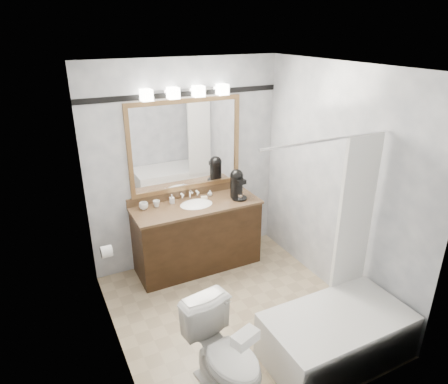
% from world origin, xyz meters
% --- Properties ---
extents(room, '(2.42, 2.62, 2.52)m').
position_xyz_m(room, '(0.00, 0.00, 1.25)').
color(room, tan).
rests_on(room, ground).
extents(vanity, '(1.53, 0.58, 0.97)m').
position_xyz_m(vanity, '(0.00, 1.02, 0.44)').
color(vanity, black).
rests_on(vanity, ground).
extents(mirror, '(1.40, 0.04, 1.10)m').
position_xyz_m(mirror, '(0.00, 1.28, 1.50)').
color(mirror, olive).
rests_on(mirror, room).
extents(vanity_light_bar, '(1.02, 0.14, 0.12)m').
position_xyz_m(vanity_light_bar, '(0.00, 1.23, 2.13)').
color(vanity_light_bar, silver).
rests_on(vanity_light_bar, room).
extents(accent_stripe, '(2.40, 0.01, 0.06)m').
position_xyz_m(accent_stripe, '(0.00, 1.29, 2.10)').
color(accent_stripe, black).
rests_on(accent_stripe, room).
extents(bathtub, '(1.30, 0.75, 1.96)m').
position_xyz_m(bathtub, '(0.55, -0.90, 0.28)').
color(bathtub, white).
rests_on(bathtub, ground).
extents(tp_roll, '(0.11, 0.12, 0.12)m').
position_xyz_m(tp_roll, '(-1.14, 0.66, 0.70)').
color(tp_roll, white).
rests_on(tp_roll, room).
extents(toilet, '(0.54, 0.81, 0.77)m').
position_xyz_m(toilet, '(-0.54, -0.82, 0.39)').
color(toilet, white).
rests_on(toilet, ground).
extents(tissue_box, '(0.22, 0.16, 0.08)m').
position_xyz_m(tissue_box, '(-0.54, -1.12, 0.81)').
color(tissue_box, white).
rests_on(tissue_box, toilet).
extents(coffee_maker, '(0.19, 0.24, 0.36)m').
position_xyz_m(coffee_maker, '(0.53, 0.98, 1.04)').
color(coffee_maker, black).
rests_on(coffee_maker, vanity).
extents(cup_left, '(0.13, 0.13, 0.08)m').
position_xyz_m(cup_left, '(-0.59, 1.16, 0.89)').
color(cup_left, white).
rests_on(cup_left, vanity).
extents(cup_right, '(0.10, 0.10, 0.07)m').
position_xyz_m(cup_right, '(-0.44, 1.17, 0.89)').
color(cup_right, white).
rests_on(cup_right, vanity).
extents(soap_bottle_a, '(0.05, 0.05, 0.11)m').
position_xyz_m(soap_bottle_a, '(-0.25, 1.17, 0.91)').
color(soap_bottle_a, white).
rests_on(soap_bottle_a, vanity).
extents(soap_bottle_b, '(0.08, 0.08, 0.08)m').
position_xyz_m(soap_bottle_b, '(0.25, 1.17, 0.89)').
color(soap_bottle_b, white).
rests_on(soap_bottle_b, vanity).
extents(soap_bar, '(0.09, 0.07, 0.02)m').
position_xyz_m(soap_bar, '(0.16, 1.13, 0.86)').
color(soap_bar, beige).
rests_on(soap_bar, vanity).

